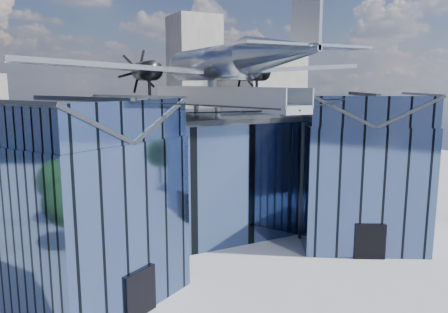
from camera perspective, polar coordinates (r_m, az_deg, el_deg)
name	(u,v)px	position (r m, az deg, el deg)	size (l,w,h in m)	color
ground_plane	(237,258)	(32.55, 1.66, -13.13)	(120.00, 120.00, 0.00)	gray
museum	(203,170)	(35.92, -2.79, -1.71)	(32.88, 24.50, 17.60)	#405383
bg_towers	(102,98)	(78.44, -15.62, 7.38)	(77.00, 24.50, 26.00)	gray
tree_side_e	(343,155)	(54.18, 15.31, 0.19)	(4.02, 4.02, 5.97)	#321F14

